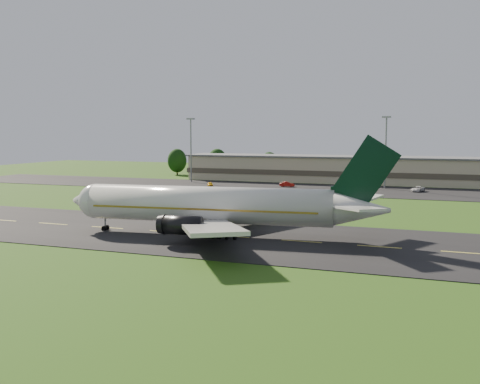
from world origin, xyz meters
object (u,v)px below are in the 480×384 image
(airliner, at_px, (214,206))
(service_vehicle_c, at_px, (418,189))
(light_mast_west, at_px, (191,142))
(light_mast_centre, at_px, (386,144))
(service_vehicle_b, at_px, (287,184))
(service_vehicle_a, at_px, (210,184))
(terminal, at_px, (394,171))

(airliner, xyz_separation_m, service_vehicle_c, (27.87, 74.58, -3.84))
(light_mast_west, height_order, light_mast_centre, same)
(light_mast_west, relative_size, service_vehicle_b, 4.71)
(light_mast_centre, bearing_deg, service_vehicle_c, -30.36)
(service_vehicle_a, xyz_separation_m, service_vehicle_c, (57.75, 5.92, 0.10))
(light_mast_centre, distance_m, service_vehicle_a, 51.37)
(airliner, height_order, terminal, airliner)
(light_mast_west, bearing_deg, service_vehicle_a, -44.77)
(service_vehicle_a, bearing_deg, terminal, -0.09)
(light_mast_west, xyz_separation_m, service_vehicle_c, (69.09, -5.32, -11.92))
(airliner, bearing_deg, terminal, 71.67)
(service_vehicle_b, bearing_deg, terminal, -61.00)
(airliner, height_order, light_mast_centre, light_mast_centre)
(service_vehicle_a, bearing_deg, airliner, -95.30)
(terminal, distance_m, service_vehicle_a, 57.18)
(light_mast_west, relative_size, service_vehicle_a, 5.61)
(service_vehicle_a, distance_m, service_vehicle_b, 22.52)
(terminal, bearing_deg, service_vehicle_b, -144.00)
(light_mast_west, bearing_deg, light_mast_centre, 0.00)
(airliner, xyz_separation_m, light_mast_west, (-41.21, 79.90, 8.08))
(terminal, bearing_deg, service_vehicle_c, -70.33)
(airliner, height_order, service_vehicle_a, airliner)
(service_vehicle_b, distance_m, service_vehicle_c, 36.25)
(light_mast_west, bearing_deg, airliner, -62.72)
(terminal, xyz_separation_m, service_vehicle_a, (-50.06, -27.43, -3.27))
(terminal, height_order, light_mast_west, light_mast_west)
(airliner, relative_size, light_mast_centre, 2.52)
(light_mast_centre, bearing_deg, service_vehicle_b, -170.47)
(service_vehicle_a, bearing_deg, service_vehicle_b, -11.54)
(airliner, distance_m, service_vehicle_c, 79.71)
(airliner, xyz_separation_m, light_mast_centre, (18.79, 79.90, 8.08))
(light_mast_west, relative_size, service_vehicle_c, 3.92)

